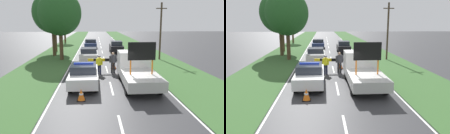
# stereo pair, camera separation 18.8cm
# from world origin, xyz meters

# --- Properties ---
(ground_plane) EXTENTS (160.00, 160.00, 0.00)m
(ground_plane) POSITION_xyz_m (0.00, 0.00, 0.00)
(ground_plane) COLOR #333335
(lane_markings) EXTENTS (7.12, 66.21, 0.01)m
(lane_markings) POSITION_xyz_m (0.00, 14.83, 0.00)
(lane_markings) COLOR silver
(lane_markings) RESTS_ON ground
(grass_verge_left) EXTENTS (4.75, 120.00, 0.03)m
(grass_verge_left) POSITION_xyz_m (-5.99, 20.00, 0.01)
(grass_verge_left) COLOR #38602D
(grass_verge_left) RESTS_ON ground
(grass_verge_right) EXTENTS (4.75, 120.00, 0.03)m
(grass_verge_right) POSITION_xyz_m (5.99, 20.00, 0.01)
(grass_verge_right) COLOR #38602D
(grass_verge_right) RESTS_ON ground
(police_car) EXTENTS (1.87, 4.74, 1.61)m
(police_car) POSITION_xyz_m (-1.81, 1.44, 0.78)
(police_car) COLOR white
(police_car) RESTS_ON ground
(work_truck) EXTENTS (2.22, 5.76, 3.07)m
(work_truck) POSITION_xyz_m (1.81, 1.62, 1.06)
(work_truck) COLOR white
(work_truck) RESTS_ON ground
(road_barrier) EXTENTS (2.93, 0.08, 1.18)m
(road_barrier) POSITION_xyz_m (-0.21, 5.48, 0.97)
(road_barrier) COLOR black
(road_barrier) RESTS_ON ground
(police_officer) EXTENTS (0.56, 0.36, 1.56)m
(police_officer) POSITION_xyz_m (-0.70, 4.64, 0.93)
(police_officer) COLOR #191E38
(police_officer) RESTS_ON ground
(pedestrian_civilian) EXTENTS (0.64, 0.41, 1.79)m
(pedestrian_civilian) POSITION_xyz_m (0.45, 4.97, 1.05)
(pedestrian_civilian) COLOR #232326
(pedestrian_civilian) RESTS_ON ground
(traffic_cone_near_police) EXTENTS (0.53, 0.53, 0.73)m
(traffic_cone_near_police) POSITION_xyz_m (0.66, 6.74, 0.36)
(traffic_cone_near_police) COLOR black
(traffic_cone_near_police) RESTS_ON ground
(traffic_cone_centre_front) EXTENTS (0.41, 0.41, 0.57)m
(traffic_cone_centre_front) POSITION_xyz_m (-2.97, 4.08, 0.28)
(traffic_cone_centre_front) COLOR black
(traffic_cone_centre_front) RESTS_ON ground
(traffic_cone_near_truck) EXTENTS (0.53, 0.53, 0.73)m
(traffic_cone_near_truck) POSITION_xyz_m (1.35, 6.13, 0.36)
(traffic_cone_near_truck) COLOR black
(traffic_cone_near_truck) RESTS_ON ground
(traffic_cone_behind_barrier) EXTENTS (0.49, 0.49, 0.67)m
(traffic_cone_behind_barrier) POSITION_xyz_m (-1.84, -1.44, 0.33)
(traffic_cone_behind_barrier) COLOR black
(traffic_cone_behind_barrier) RESTS_ON ground
(traffic_cone_lane_edge) EXTENTS (0.40, 0.40, 0.56)m
(traffic_cone_lane_edge) POSITION_xyz_m (-2.06, 4.11, 0.28)
(traffic_cone_lane_edge) COLOR black
(traffic_cone_lane_edge) RESTS_ON ground
(queued_car_van_white) EXTENTS (1.87, 4.24, 1.52)m
(queued_car_van_white) POSITION_xyz_m (-1.69, 10.39, 0.80)
(queued_car_van_white) COLOR silver
(queued_car_van_white) RESTS_ON ground
(queued_car_sedan_black) EXTENTS (1.71, 4.02, 1.63)m
(queued_car_sedan_black) POSITION_xyz_m (1.90, 17.09, 0.84)
(queued_car_sedan_black) COLOR black
(queued_car_sedan_black) RESTS_ON ground
(queued_car_hatch_blue) EXTENTS (1.92, 3.94, 1.46)m
(queued_car_hatch_blue) POSITION_xyz_m (-1.70, 22.55, 0.78)
(queued_car_hatch_blue) COLOR navy
(queued_car_hatch_blue) RESTS_ON ground
(roadside_tree_near_left) EXTENTS (3.04, 3.04, 6.25)m
(roadside_tree_near_left) POSITION_xyz_m (-7.01, 31.95, 4.61)
(roadside_tree_near_left) COLOR #4C3823
(roadside_tree_near_left) RESTS_ON ground
(roadside_tree_near_right) EXTENTS (3.74, 3.74, 7.31)m
(roadside_tree_near_right) POSITION_xyz_m (-6.64, 18.85, 5.31)
(roadside_tree_near_right) COLOR #4C3823
(roadside_tree_near_right) RESTS_ON ground
(roadside_tree_mid_left) EXTENTS (4.69, 4.69, 7.66)m
(roadside_tree_mid_left) POSITION_xyz_m (-4.80, 11.83, 5.18)
(roadside_tree_mid_left) COLOR #4C3823
(roadside_tree_mid_left) RESTS_ON ground
(roadside_tree_mid_right) EXTENTS (4.84, 4.84, 7.90)m
(roadside_tree_mid_right) POSITION_xyz_m (-6.17, 14.98, 5.34)
(roadside_tree_mid_right) COLOR #4C3823
(roadside_tree_mid_right) RESTS_ON ground
(utility_pole) EXTENTS (1.20, 0.20, 6.32)m
(utility_pole) POSITION_xyz_m (6.32, 11.20, 3.27)
(utility_pole) COLOR #473828
(utility_pole) RESTS_ON ground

